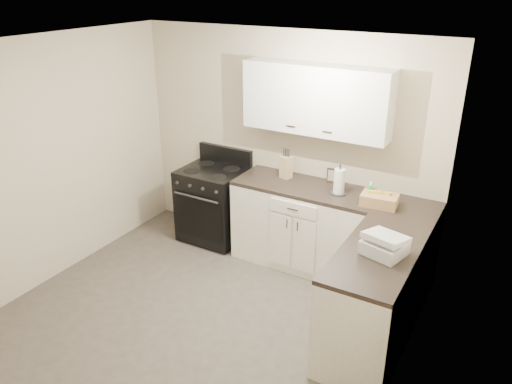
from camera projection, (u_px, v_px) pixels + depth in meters
The scene contains 19 objects.
floor at pixel (194, 324), 4.67m from camera, with size 3.60×3.60×0.00m, color #473F38.
ceiling at pixel (177, 49), 3.67m from camera, with size 3.60×3.60×0.00m, color white.
wall_back at pixel (284, 144), 5.60m from camera, with size 3.60×3.60×0.00m, color beige.
wall_right at pixel (402, 259), 3.35m from camera, with size 3.60×3.60×0.00m, color beige.
wall_left at pixel (42, 165), 4.99m from camera, with size 3.60×3.60×0.00m, color beige.
base_cabinets_back at pixel (305, 227), 5.49m from camera, with size 1.55×0.60×0.90m, color silver.
base_cabinets_right at pixel (383, 284), 4.48m from camera, with size 0.60×1.90×0.90m, color silver.
countertop_back at pixel (306, 188), 5.30m from camera, with size 1.55×0.60×0.04m, color black.
countertop_right at pixel (389, 238), 4.29m from camera, with size 0.60×1.90×0.04m, color black.
upper_cabinets at pixel (316, 99), 5.05m from camera, with size 1.55×0.30×0.70m, color white.
stove at pixel (213, 204), 6.01m from camera, with size 0.73×0.62×0.88m, color black.
knife_block at pixel (286, 167), 5.46m from camera, with size 0.11×0.10×0.25m, color tan.
paper_towel at pixel (339, 181), 5.06m from camera, with size 0.11×0.11×0.27m, color white.
soap_bottle at pixel (370, 193), 4.92m from camera, with size 0.06×0.06×0.17m, color green.
picture_frame at pixel (332, 175), 5.37m from camera, with size 0.12×0.02×0.15m, color black.
wicker_basket at pixel (379, 200), 4.83m from camera, with size 0.34×0.23×0.11m, color tan.
countertop_grill at pixel (384, 247), 4.00m from camera, with size 0.31×0.29×0.11m, color silver.
oven_mitt_near at pixel (320, 314), 4.08m from camera, with size 0.02×0.13×0.22m, color black.
oven_mitt_far at pixel (332, 299), 4.29m from camera, with size 0.02×0.13×0.23m, color black.
Camera 1 is at (2.38, -2.99, 3.01)m, focal length 35.00 mm.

